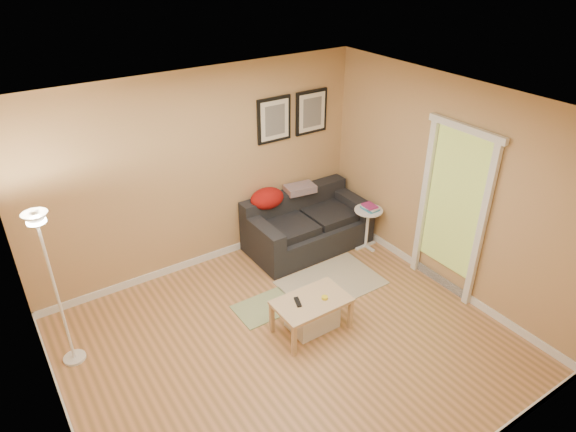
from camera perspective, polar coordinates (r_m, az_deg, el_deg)
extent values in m
plane|color=tan|center=(5.70, 0.13, -14.34)|extent=(4.50, 4.50, 0.00)
plane|color=white|center=(4.33, 0.17, 11.40)|extent=(4.50, 4.50, 0.00)
plane|color=tan|center=(6.45, -9.81, 4.78)|extent=(4.50, 0.00, 4.50)
plane|color=tan|center=(3.77, 18.09, -16.86)|extent=(4.50, 0.00, 4.50)
plane|color=tan|center=(4.32, -26.11, -11.87)|extent=(0.00, 4.00, 4.00)
plane|color=tan|center=(6.27, 17.54, 3.04)|extent=(0.00, 4.00, 4.00)
cube|color=white|center=(7.05, -8.92, -4.53)|extent=(4.50, 0.02, 0.10)
cube|color=white|center=(6.88, 15.94, -6.34)|extent=(0.02, 4.00, 0.10)
cube|color=#BCB095|center=(6.57, 4.88, -7.50)|extent=(1.25, 0.85, 0.01)
cube|color=#668C4C|center=(6.17, -2.63, -10.26)|extent=(0.70, 0.50, 0.01)
cube|color=black|center=(5.58, 1.11, -9.67)|extent=(0.10, 0.17, 0.02)
cylinder|color=yellow|center=(5.64, 4.16, -9.17)|extent=(0.07, 0.07, 0.03)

